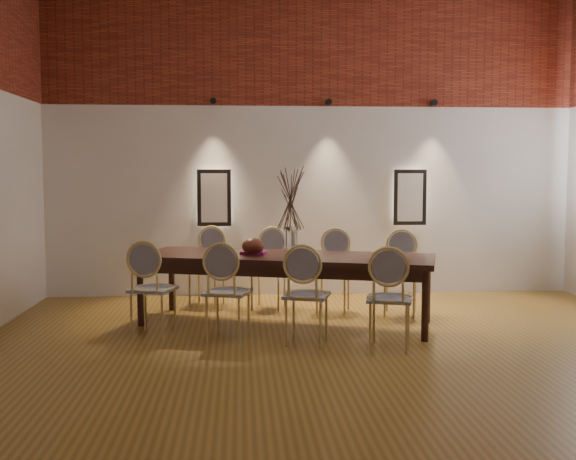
{
  "coord_description": "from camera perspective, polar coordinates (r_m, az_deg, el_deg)",
  "views": [
    {
      "loc": [
        -0.97,
        -5.41,
        1.61
      ],
      "look_at": [
        -0.48,
        1.3,
        1.05
      ],
      "focal_mm": 42.0,
      "sensor_mm": 36.0,
      "label": 1
    }
  ],
  "objects": [
    {
      "name": "wall_back",
      "position": [
        9.02,
        2.06,
        7.24
      ],
      "size": [
        7.0,
        0.1,
        4.0
      ],
      "primitive_type": "cube",
      "color": "silver",
      "rests_on": "ground"
    },
    {
      "name": "niche_right",
      "position": [
        9.15,
        10.24,
        2.75
      ],
      "size": [
        0.36,
        0.06,
        0.66
      ],
      "primitive_type": "cube",
      "color": "#FFEAC6",
      "rests_on": "wall_back"
    },
    {
      "name": "chair_near_d",
      "position": [
        6.28,
        8.62,
        -5.76
      ],
      "size": [
        0.55,
        0.55,
        0.94
      ],
      "primitive_type": null,
      "rotation": [
        0.0,
        0.0,
        -0.3
      ],
      "color": "#D7BC70",
      "rests_on": "floor"
    },
    {
      "name": "dining_table",
      "position": [
        7.24,
        -0.23,
        -5.07
      ],
      "size": [
        3.28,
        1.88,
        0.75
      ],
      "primitive_type": "cube",
      "rotation": [
        0.0,
        0.0,
        -0.3
      ],
      "color": "#361812",
      "rests_on": "floor"
    },
    {
      "name": "book",
      "position": [
        7.25,
        -2.93,
        -1.94
      ],
      "size": [
        0.3,
        0.25,
        0.03
      ],
      "primitive_type": "cube",
      "rotation": [
        0.0,
        0.0,
        -0.3
      ],
      "color": "#901557",
      "rests_on": "dining_table"
    },
    {
      "name": "bowl",
      "position": [
        7.21,
        -2.97,
        -1.38
      ],
      "size": [
        0.24,
        0.24,
        0.18
      ],
      "primitive_type": "ellipsoid",
      "color": "#5B271A",
      "rests_on": "dining_table"
    },
    {
      "name": "chair_far_d",
      "position": [
        7.82,
        9.5,
        -3.69
      ],
      "size": [
        0.55,
        0.55,
        0.94
      ],
      "primitive_type": null,
      "rotation": [
        0.0,
        0.0,
        2.84
      ],
      "color": "#D7BC70",
      "rests_on": "floor"
    },
    {
      "name": "brick_band_back",
      "position": [
        9.09,
        2.14,
        15.15
      ],
      "size": [
        7.0,
        0.02,
        1.5
      ],
      "primitive_type": "cube",
      "color": "maroon",
      "rests_on": "ground"
    },
    {
      "name": "chair_far_c",
      "position": [
        7.91,
        3.83,
        -3.54
      ],
      "size": [
        0.55,
        0.55,
        0.94
      ],
      "primitive_type": null,
      "rotation": [
        0.0,
        0.0,
        2.84
      ],
      "color": "#D7BC70",
      "rests_on": "floor"
    },
    {
      "name": "spot_fixture_left",
      "position": [
        8.89,
        -6.35,
        10.8
      ],
      "size": [
        0.08,
        0.1,
        0.08
      ],
      "primitive_type": "cylinder",
      "rotation": [
        1.57,
        0.0,
        0.0
      ],
      "color": "black",
      "rests_on": "wall_back"
    },
    {
      "name": "niche_left",
      "position": [
        8.88,
        -6.26,
        2.73
      ],
      "size": [
        0.36,
        0.06,
        0.66
      ],
      "primitive_type": "cube",
      "color": "#FFEAC6",
      "rests_on": "wall_back"
    },
    {
      "name": "dried_branches",
      "position": [
        7.12,
        0.24,
        2.66
      ],
      "size": [
        0.5,
        0.5,
        0.7
      ],
      "primitive_type": null,
      "color": "brown",
      "rests_on": "vase"
    },
    {
      "name": "chair_near_a",
      "position": [
        6.86,
        -11.35,
        -4.9
      ],
      "size": [
        0.55,
        0.55,
        0.94
      ],
      "primitive_type": null,
      "rotation": [
        0.0,
        0.0,
        -0.3
      ],
      "color": "#D7BC70",
      "rests_on": "floor"
    },
    {
      "name": "chair_near_b",
      "position": [
        6.58,
        -5.12,
        -5.24
      ],
      "size": [
        0.55,
        0.55,
        0.94
      ],
      "primitive_type": null,
      "rotation": [
        0.0,
        0.0,
        -0.3
      ],
      "color": "#D7BC70",
      "rests_on": "floor"
    },
    {
      "name": "floor",
      "position": [
        5.73,
        5.9,
        -11.69
      ],
      "size": [
        7.0,
        7.0,
        0.02
      ],
      "primitive_type": "cube",
      "color": "olive",
      "rests_on": "ground"
    },
    {
      "name": "spot_fixture_right",
      "position": [
        9.25,
        12.24,
        10.49
      ],
      "size": [
        0.08,
        0.1,
        0.08
      ],
      "primitive_type": "cylinder",
      "rotation": [
        1.57,
        0.0,
        0.0
      ],
      "color": "black",
      "rests_on": "wall_back"
    },
    {
      "name": "vase",
      "position": [
        7.15,
        0.24,
        -0.94
      ],
      "size": [
        0.14,
        0.14,
        0.3
      ],
      "primitive_type": "cylinder",
      "color": "silver",
      "rests_on": "dining_table"
    },
    {
      "name": "spot_fixture_mid",
      "position": [
        8.96,
        3.46,
        10.78
      ],
      "size": [
        0.08,
        0.1,
        0.08
      ],
      "primitive_type": "cylinder",
      "rotation": [
        1.57,
        0.0,
        0.0
      ],
      "color": "black",
      "rests_on": "wall_back"
    },
    {
      "name": "chair_near_c",
      "position": [
        6.39,
        1.59,
        -5.53
      ],
      "size": [
        0.55,
        0.55,
        0.94
      ],
      "primitive_type": null,
      "rotation": [
        0.0,
        0.0,
        -0.3
      ],
      "color": "#D7BC70",
      "rests_on": "floor"
    },
    {
      "name": "chair_far_a",
      "position": [
        8.3,
        -6.9,
        -3.17
      ],
      "size": [
        0.55,
        0.55,
        0.94
      ],
      "primitive_type": null,
      "rotation": [
        0.0,
        0.0,
        2.84
      ],
      "color": "#D7BC70",
      "rests_on": "floor"
    },
    {
      "name": "chair_far_b",
      "position": [
        8.07,
        -1.66,
        -3.37
      ],
      "size": [
        0.55,
        0.55,
        0.94
      ],
      "primitive_type": null,
      "rotation": [
        0.0,
        0.0,
        2.84
      ],
      "color": "#D7BC70",
      "rests_on": "floor"
    }
  ]
}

